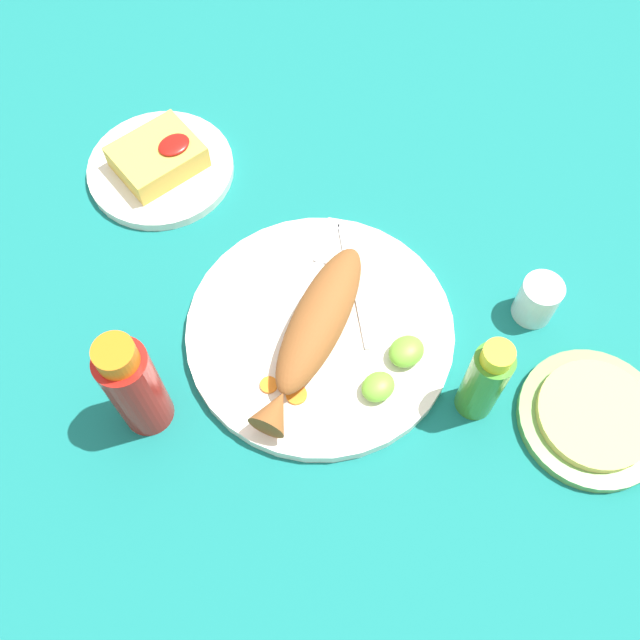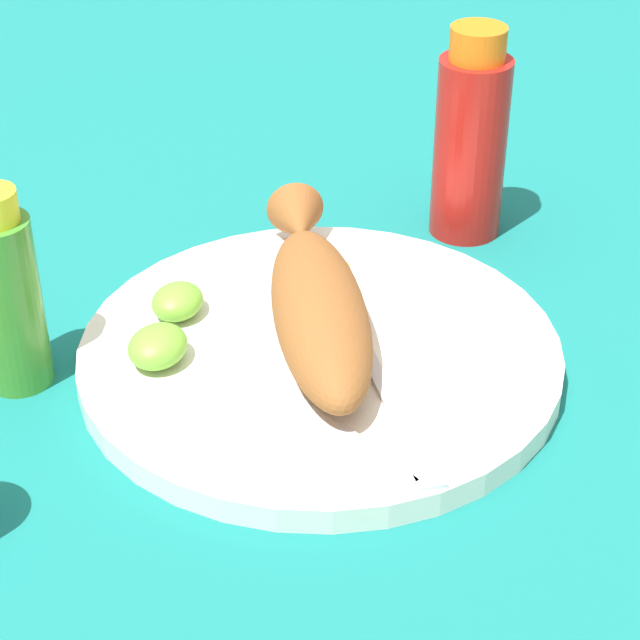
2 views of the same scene
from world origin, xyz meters
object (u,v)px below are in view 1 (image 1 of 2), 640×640
fork_far (354,275)px  tortilla_plate (592,418)px  main_plate (320,331)px  hot_sauce_bottle_green (485,381)px  fork_near (318,268)px  hot_sauce_bottle_red (134,386)px  side_plate_fries (161,169)px  fried_fish (315,329)px  salt_cup (537,302)px

fork_far → tortilla_plate: fork_far is taller
main_plate → fork_far: 0.09m
fork_far → hot_sauce_bottle_green: bearing=-148.4°
fork_near → tortilla_plate: bearing=-105.1°
main_plate → hot_sauce_bottle_red: 0.24m
side_plate_fries → fried_fish: bearing=-90.3°
fork_far → main_plate: bearing=141.2°
salt_cup → tortilla_plate: salt_cup is taller
hot_sauce_bottle_green → tortilla_plate: 0.15m
salt_cup → side_plate_fries: (-0.24, 0.49, -0.02)m
salt_cup → tortilla_plate: bearing=-110.3°
fried_fish → fork_near: 0.10m
fork_far → side_plate_fries: 0.32m
hot_sauce_bottle_green → tortilla_plate: bearing=-48.5°
hot_sauce_bottle_red → side_plate_fries: bearing=54.6°
fork_far → tortilla_plate: size_ratio=0.96×
fork_near → fork_far: 0.05m
hot_sauce_bottle_green → tortilla_plate: (0.09, -0.10, -0.06)m
fork_near → hot_sauce_bottle_red: bearing=150.3°
fork_near → side_plate_fries: (-0.06, 0.27, -0.01)m
tortilla_plate → hot_sauce_bottle_green: bearing=131.5°
salt_cup → side_plate_fries: 0.54m
main_plate → tortilla_plate: main_plate is taller
hot_sauce_bottle_red → hot_sauce_bottle_green: hot_sauce_bottle_red is taller
hot_sauce_bottle_green → fork_far: bearing=90.9°
hot_sauce_bottle_green → fork_near: bearing=97.4°
fork_near → hot_sauce_bottle_red: (-0.27, -0.02, 0.06)m
fried_fish → hot_sauce_bottle_green: (0.10, -0.18, 0.02)m
main_plate → fried_fish: bearing=-152.6°
hot_sauce_bottle_red → side_plate_fries: size_ratio=0.85×
side_plate_fries → salt_cup: bearing=-63.7°
fried_fish → salt_cup: fried_fish is taller
hot_sauce_bottle_red → hot_sauce_bottle_green: (0.31, -0.23, -0.01)m
main_plate → hot_sauce_bottle_red: size_ratio=1.91×
tortilla_plate → salt_cup: bearing=69.7°
side_plate_fries → tortilla_plate: (0.19, -0.63, 0.00)m
fork_near → salt_cup: 0.28m
fork_far → salt_cup: bearing=-109.2°
hot_sauce_bottle_red → main_plate: bearing=-11.8°
fried_fish → hot_sauce_bottle_red: bearing=138.2°
fork_far → salt_cup: salt_cup is taller
hot_sauce_bottle_red → tortilla_plate: 0.52m
fried_fish → side_plate_fries: fried_fish is taller
main_plate → hot_sauce_bottle_green: size_ratio=2.31×
fork_far → fried_fish: bearing=142.2°
hot_sauce_bottle_green → hot_sauce_bottle_red: bearing=142.8°
main_plate → hot_sauce_bottle_green: 0.21m
salt_cup → hot_sauce_bottle_red: bearing=157.0°
fried_fish → hot_sauce_bottle_red: (-0.21, 0.05, 0.04)m
fried_fish → hot_sauce_bottle_green: 0.21m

